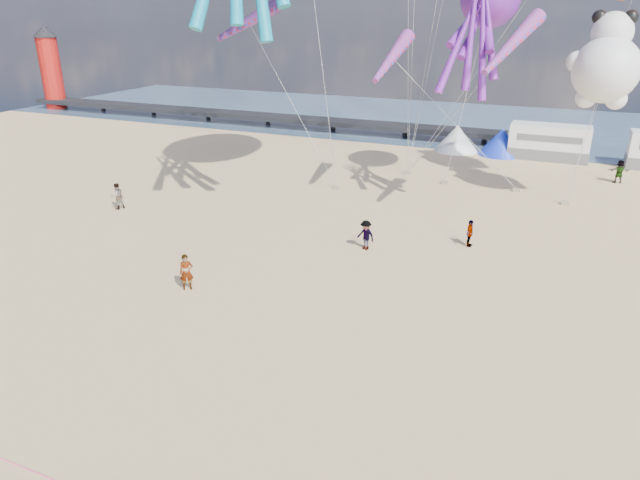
% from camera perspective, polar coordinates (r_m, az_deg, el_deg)
% --- Properties ---
extents(ground, '(120.00, 120.00, 0.00)m').
position_cam_1_polar(ground, '(19.41, -3.91, -17.06)').
color(ground, '#DCB67F').
rests_on(ground, ground).
extents(water, '(120.00, 120.00, 0.00)m').
position_cam_1_polar(water, '(69.75, 17.39, 10.95)').
color(water, '#3A5370').
rests_on(water, ground).
extents(pier, '(60.00, 3.00, 0.50)m').
position_cam_1_polar(pier, '(68.14, -8.29, 12.30)').
color(pier, black).
rests_on(pier, ground).
extents(lighthouse, '(2.60, 2.60, 9.00)m').
position_cam_1_polar(lighthouse, '(85.59, -25.27, 14.83)').
color(lighthouse, '#A5140F').
rests_on(lighthouse, ground).
extents(motorhome_0, '(6.60, 2.50, 3.00)m').
position_cam_1_polar(motorhome_0, '(54.39, 21.93, 9.07)').
color(motorhome_0, silver).
rests_on(motorhome_0, ground).
extents(tent_white, '(4.00, 4.00, 2.40)m').
position_cam_1_polar(tent_white, '(55.19, 13.51, 9.89)').
color(tent_white, white).
rests_on(tent_white, ground).
extents(tent_blue, '(4.00, 4.00, 2.40)m').
position_cam_1_polar(tent_blue, '(54.67, 17.68, 9.35)').
color(tent_blue, '#1933CC').
rests_on(tent_blue, ground).
extents(standing_person, '(0.76, 0.71, 1.75)m').
position_cam_1_polar(standing_person, '(27.33, -13.21, -3.15)').
color(standing_person, tan).
rests_on(standing_person, ground).
extents(beachgoer_1, '(0.82, 1.00, 1.75)m').
position_cam_1_polar(beachgoer_1, '(39.81, -19.63, 4.15)').
color(beachgoer_1, '#7F6659').
rests_on(beachgoer_1, ground).
extents(beachgoer_2, '(0.98, 0.86, 1.68)m').
position_cam_1_polar(beachgoer_2, '(31.12, 4.59, 0.49)').
color(beachgoer_2, '#7F6659').
rests_on(beachgoer_2, ground).
extents(beachgoer_3, '(0.66, 1.04, 1.54)m').
position_cam_1_polar(beachgoer_3, '(32.55, 14.75, 0.65)').
color(beachgoer_3, '#7F6659').
rests_on(beachgoer_3, ground).
extents(beachgoer_4, '(1.11, 0.73, 1.76)m').
position_cam_1_polar(beachgoer_4, '(48.98, 27.75, 6.08)').
color(beachgoer_4, '#7F6659').
rests_on(beachgoer_4, ground).
extents(sandbag_a, '(0.50, 0.35, 0.22)m').
position_cam_1_polar(sandbag_a, '(42.02, 1.69, 5.25)').
color(sandbag_a, gray).
rests_on(sandbag_a, ground).
extents(sandbag_b, '(0.50, 0.35, 0.22)m').
position_cam_1_polar(sandbag_b, '(44.34, 12.34, 5.64)').
color(sandbag_b, gray).
rests_on(sandbag_b, ground).
extents(sandbag_c, '(0.50, 0.35, 0.22)m').
position_cam_1_polar(sandbag_c, '(42.00, 23.32, 3.41)').
color(sandbag_c, gray).
rests_on(sandbag_c, ground).
extents(sandbag_d, '(0.50, 0.35, 0.22)m').
position_cam_1_polar(sandbag_d, '(43.82, 19.07, 4.74)').
color(sandbag_d, gray).
rests_on(sandbag_d, ground).
extents(sandbag_e, '(0.50, 0.35, 0.22)m').
position_cam_1_polar(sandbag_e, '(46.52, 8.77, 6.66)').
color(sandbag_e, gray).
rests_on(sandbag_e, ground).
extents(kite_panda, '(5.97, 5.79, 6.79)m').
position_cam_1_polar(kite_panda, '(40.05, 26.69, 14.97)').
color(kite_panda, white).
extents(windsock_left, '(2.70, 6.49, 6.42)m').
position_cam_1_polar(windsock_left, '(45.38, -7.16, 20.85)').
color(windsock_left, red).
extents(windsock_mid, '(1.60, 5.69, 5.62)m').
position_cam_1_polar(windsock_mid, '(37.96, 7.22, 17.65)').
color(windsock_mid, red).
extents(windsock_right, '(3.02, 5.61, 5.70)m').
position_cam_1_polar(windsock_right, '(33.71, 18.71, 18.13)').
color(windsock_right, red).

